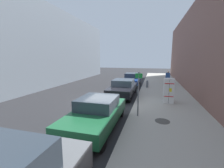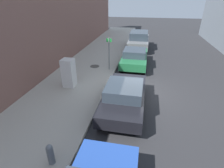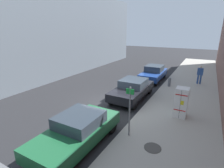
# 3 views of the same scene
# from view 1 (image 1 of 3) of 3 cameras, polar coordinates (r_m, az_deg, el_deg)

# --- Properties ---
(ground_plane) EXTENTS (80.00, 80.00, 0.00)m
(ground_plane) POSITION_cam_1_polar(r_m,az_deg,el_deg) (11.16, -2.43, -6.60)
(ground_plane) COLOR #28282B
(sidewalk_slab) EXTENTS (4.24, 44.00, 0.15)m
(sidewalk_slab) POSITION_cam_1_polar(r_m,az_deg,el_deg) (10.68, 20.14, -7.54)
(sidewalk_slab) COLOR #B2ADA0
(sidewalk_slab) RESTS_ON ground
(building_facade_across) EXTENTS (2.40, 37.40, 8.72)m
(building_facade_across) POSITION_cam_1_polar(r_m,az_deg,el_deg) (15.57, -34.30, 12.59)
(building_facade_across) COLOR slate
(building_facade_across) RESTS_ON ground
(discarded_refrigerator) EXTENTS (0.66, 0.67, 1.66)m
(discarded_refrigerator) POSITION_cam_1_polar(r_m,az_deg,el_deg) (10.85, 20.74, -2.36)
(discarded_refrigerator) COLOR white
(discarded_refrigerator) RESTS_ON sidewalk_slab
(manhole_cover) EXTENTS (0.70, 0.70, 0.02)m
(manhole_cover) POSITION_cam_1_polar(r_m,az_deg,el_deg) (7.79, 18.64, -13.24)
(manhole_cover) COLOR #47443F
(manhole_cover) RESTS_ON sidewalk_slab
(street_sign_post) EXTENTS (0.36, 0.07, 2.32)m
(street_sign_post) POSITION_cam_1_polar(r_m,az_deg,el_deg) (7.77, 10.02, -2.86)
(street_sign_post) COLOR slate
(street_sign_post) RESTS_ON sidewalk_slab
(fire_hydrant) EXTENTS (0.22, 0.22, 0.76)m
(fire_hydrant) POSITION_cam_1_polar(r_m,az_deg,el_deg) (16.01, 13.27, 0.10)
(fire_hydrant) COLOR slate
(fire_hydrant) RESTS_ON sidewalk_slab
(pedestrian_walking_far) EXTENTS (0.47, 0.22, 1.62)m
(pedestrian_walking_far) POSITION_cam_1_polar(r_m,az_deg,el_deg) (17.95, 20.47, 2.51)
(pedestrian_walking_far) COLOR #2D5193
(pedestrian_walking_far) RESTS_ON sidewalk_slab
(parked_hatchback_blue) EXTENTS (1.74, 4.15, 1.43)m
(parked_hatchback_blue) POSITION_cam_1_polar(r_m,az_deg,el_deg) (17.76, 7.57, 1.83)
(parked_hatchback_blue) COLOR #23479E
(parked_hatchback_blue) RESTS_ON ground
(parked_sedan_dark) EXTENTS (1.87, 4.35, 1.39)m
(parked_sedan_dark) POSITION_cam_1_polar(r_m,az_deg,el_deg) (12.56, 4.16, -1.39)
(parked_sedan_dark) COLOR black
(parked_sedan_dark) RESTS_ON ground
(parked_sedan_green) EXTENTS (1.87, 4.31, 1.37)m
(parked_sedan_green) POSITION_cam_1_polar(r_m,az_deg,el_deg) (6.96, -5.87, -10.73)
(parked_sedan_green) COLOR #1E6038
(parked_sedan_green) RESTS_ON ground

